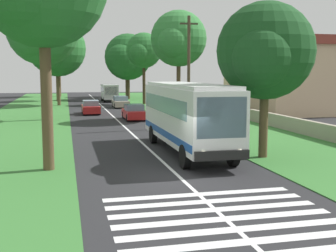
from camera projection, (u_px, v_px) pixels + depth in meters
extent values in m
plane|color=#262628|center=(178.00, 176.00, 18.37)|extent=(160.00, 160.00, 0.00)
cube|color=#387533|center=(14.00, 133.00, 31.02)|extent=(120.00, 8.00, 0.04)
cube|color=#387533|center=(231.00, 127.00, 34.72)|extent=(120.00, 8.00, 0.04)
cube|color=silver|center=(128.00, 130.00, 32.87)|extent=(110.00, 0.16, 0.01)
cube|color=white|center=(187.00, 114.00, 23.57)|extent=(11.00, 2.50, 2.90)
cube|color=slate|center=(185.00, 104.00, 23.80)|extent=(9.68, 2.54, 0.85)
cube|color=slate|center=(222.00, 118.00, 18.25)|extent=(0.08, 2.20, 1.74)
cube|color=#1E4C9E|center=(186.00, 132.00, 23.69)|extent=(10.78, 2.53, 0.36)
cube|color=white|center=(187.00, 85.00, 23.38)|extent=(10.56, 2.30, 0.18)
cube|color=black|center=(222.00, 155.00, 18.33)|extent=(0.16, 2.40, 0.40)
sphere|color=#F2EDCC|center=(203.00, 153.00, 18.19)|extent=(0.24, 0.24, 0.24)
sphere|color=#F2EDCC|center=(240.00, 151.00, 18.55)|extent=(0.24, 0.24, 0.24)
cylinder|color=black|center=(185.00, 157.00, 19.73)|extent=(1.10, 0.32, 1.10)
cylinder|color=black|center=(153.00, 134.00, 26.88)|extent=(1.10, 0.32, 1.10)
cylinder|color=black|center=(233.00, 154.00, 20.25)|extent=(1.10, 0.32, 1.10)
cylinder|color=black|center=(189.00, 133.00, 27.40)|extent=(1.10, 0.32, 1.10)
cube|color=silver|center=(250.00, 241.00, 11.26)|extent=(0.45, 6.80, 0.01)
cube|color=silver|center=(237.00, 229.00, 12.13)|extent=(0.45, 6.80, 0.01)
cube|color=silver|center=(225.00, 219.00, 13.00)|extent=(0.45, 6.80, 0.01)
cube|color=silver|center=(215.00, 210.00, 13.87)|extent=(0.45, 6.80, 0.01)
cube|color=silver|center=(206.00, 202.00, 14.74)|extent=(0.45, 6.80, 0.01)
cube|color=silver|center=(198.00, 194.00, 15.61)|extent=(0.45, 6.80, 0.01)
cube|color=#B21E1E|center=(134.00, 114.00, 40.30)|extent=(4.30, 1.75, 0.70)
cube|color=slate|center=(134.00, 107.00, 40.12)|extent=(2.00, 1.61, 0.55)
cylinder|color=black|center=(128.00, 118.00, 38.84)|extent=(0.64, 0.22, 0.64)
cylinder|color=black|center=(124.00, 115.00, 41.45)|extent=(0.64, 0.22, 0.64)
cylinder|color=black|center=(145.00, 117.00, 39.19)|extent=(0.64, 0.22, 0.64)
cylinder|color=black|center=(140.00, 115.00, 41.80)|extent=(0.64, 0.22, 0.64)
cube|color=#B21E1E|center=(91.00, 109.00, 45.76)|extent=(4.30, 1.75, 0.70)
cube|color=slate|center=(91.00, 103.00, 45.59)|extent=(2.00, 1.61, 0.55)
cylinder|color=black|center=(84.00, 112.00, 44.31)|extent=(0.64, 0.22, 0.64)
cylinder|color=black|center=(83.00, 110.00, 46.92)|extent=(0.64, 0.22, 0.64)
cylinder|color=black|center=(99.00, 112.00, 44.66)|extent=(0.64, 0.22, 0.64)
cylinder|color=black|center=(97.00, 110.00, 47.27)|extent=(0.64, 0.22, 0.64)
cube|color=#B7A893|center=(120.00, 103.00, 54.12)|extent=(4.30, 1.75, 0.70)
cube|color=slate|center=(121.00, 98.00, 53.95)|extent=(2.00, 1.61, 0.55)
cylinder|color=black|center=(115.00, 106.00, 52.66)|extent=(0.64, 0.22, 0.64)
cylinder|color=black|center=(113.00, 104.00, 55.27)|extent=(0.64, 0.22, 0.64)
cylinder|color=black|center=(128.00, 106.00, 53.02)|extent=(0.64, 0.22, 0.64)
cylinder|color=black|center=(125.00, 104.00, 55.63)|extent=(0.64, 0.22, 0.64)
cube|color=silver|center=(109.00, 92.00, 65.25)|extent=(6.00, 2.10, 2.10)
cube|color=slate|center=(109.00, 89.00, 65.40)|extent=(5.04, 2.13, 0.70)
cube|color=slate|center=(111.00, 91.00, 62.35)|extent=(0.06, 1.76, 1.18)
cylinder|color=black|center=(104.00, 100.00, 63.33)|extent=(0.76, 0.24, 0.76)
cylinder|color=black|center=(102.00, 98.00, 67.00)|extent=(0.76, 0.24, 0.76)
cylinder|color=black|center=(117.00, 100.00, 63.76)|extent=(0.76, 0.24, 0.76)
cylinder|color=black|center=(114.00, 98.00, 67.43)|extent=(0.76, 0.24, 0.76)
cylinder|color=brown|center=(46.00, 96.00, 19.04)|extent=(0.49, 0.49, 6.55)
cylinder|color=brown|center=(59.00, 77.00, 77.98)|extent=(0.53, 0.53, 6.98)
sphere|color=#1E5623|center=(58.00, 48.00, 77.37)|extent=(5.61, 5.61, 5.61)
sphere|color=#1E5623|center=(59.00, 51.00, 79.05)|extent=(3.68, 3.68, 3.68)
sphere|color=#1E5623|center=(53.00, 50.00, 75.87)|extent=(3.13, 3.13, 3.13)
cylinder|color=#4C3826|center=(45.00, 85.00, 39.37)|extent=(0.58, 0.58, 6.34)
sphere|color=#337A38|center=(43.00, 29.00, 38.77)|extent=(6.42, 6.42, 6.42)
sphere|color=#337A38|center=(44.00, 36.00, 40.69)|extent=(4.46, 4.46, 4.46)
sphere|color=#337A38|center=(30.00, 33.00, 37.06)|extent=(3.96, 3.96, 3.96)
cylinder|color=brown|center=(58.00, 85.00, 66.36)|extent=(0.59, 0.59, 4.82)
sphere|color=#19471E|center=(57.00, 60.00, 65.91)|extent=(4.60, 4.60, 4.60)
sphere|color=#19471E|center=(58.00, 63.00, 67.29)|extent=(3.13, 3.13, 3.13)
sphere|color=#19471E|center=(53.00, 62.00, 64.69)|extent=(3.18, 3.18, 3.18)
cylinder|color=brown|center=(59.00, 85.00, 56.99)|extent=(0.42, 0.42, 5.37)
sphere|color=#286B2D|center=(57.00, 48.00, 56.42)|extent=(7.26, 7.26, 7.26)
sphere|color=#286B2D|center=(58.00, 53.00, 58.59)|extent=(4.52, 4.52, 4.52)
sphere|color=#286B2D|center=(48.00, 52.00, 54.48)|extent=(4.88, 4.88, 4.88)
cylinder|color=#4C3826|center=(127.00, 81.00, 77.73)|extent=(0.44, 0.44, 5.42)
sphere|color=#1E5623|center=(126.00, 57.00, 77.21)|extent=(5.64, 5.64, 5.64)
sphere|color=#1E5623|center=(125.00, 60.00, 78.90)|extent=(3.56, 3.56, 3.56)
sphere|color=#1E5623|center=(123.00, 59.00, 75.71)|extent=(3.85, 3.85, 3.85)
cylinder|color=#4C3826|center=(128.00, 84.00, 70.69)|extent=(0.54, 0.54, 4.70)
sphere|color=#1E5623|center=(128.00, 57.00, 70.16)|extent=(7.43, 7.43, 7.43)
sphere|color=#1E5623|center=(126.00, 61.00, 72.38)|extent=(4.45, 4.45, 4.45)
sphere|color=#1E5623|center=(122.00, 60.00, 68.18)|extent=(5.21, 5.21, 5.21)
cylinder|color=brown|center=(264.00, 118.00, 22.10)|extent=(0.45, 0.45, 4.01)
sphere|color=#19471E|center=(265.00, 51.00, 21.69)|extent=(4.86, 4.86, 4.86)
sphere|color=#19471E|center=(253.00, 59.00, 23.14)|extent=(3.58, 3.58, 3.58)
sphere|color=#19471E|center=(262.00, 57.00, 20.40)|extent=(2.94, 2.94, 2.94)
cylinder|color=#3D2D1E|center=(144.00, 82.00, 59.46)|extent=(0.41, 0.41, 5.92)
sphere|color=#286B2D|center=(144.00, 50.00, 58.94)|extent=(4.78, 4.78, 4.78)
sphere|color=#286B2D|center=(142.00, 54.00, 60.37)|extent=(3.03, 3.03, 3.03)
sphere|color=#286B2D|center=(140.00, 53.00, 57.66)|extent=(2.83, 2.83, 2.83)
cylinder|color=#4C3826|center=(178.00, 87.00, 39.97)|extent=(0.37, 0.37, 5.93)
sphere|color=#337A38|center=(179.00, 38.00, 39.44)|extent=(5.06, 5.06, 5.06)
sphere|color=#337A38|center=(175.00, 44.00, 40.96)|extent=(3.65, 3.65, 3.65)
sphere|color=#337A38|center=(174.00, 42.00, 38.09)|extent=(2.89, 2.89, 2.89)
cylinder|color=#473828|center=(189.00, 72.00, 33.83)|extent=(0.24, 0.24, 8.58)
cube|color=#3D3326|center=(189.00, 24.00, 33.38)|extent=(0.12, 1.40, 0.12)
cube|color=#9E937F|center=(246.00, 114.00, 40.26)|extent=(70.00, 0.40, 1.03)
cube|color=beige|center=(285.00, 80.00, 48.48)|extent=(14.00, 9.22, 7.00)
cube|color=brown|center=(286.00, 44.00, 48.00)|extent=(14.60, 9.82, 0.89)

